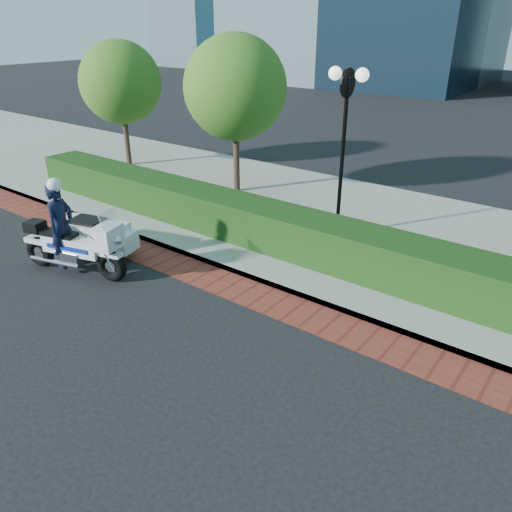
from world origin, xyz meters
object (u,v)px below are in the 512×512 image
Objects in this scene: lamppost at (344,128)px; tree_a at (121,83)px; police_motorcycle at (80,235)px; tree_b at (235,88)px.

tree_a is (-10.00, 1.30, 0.26)m from lamppost.
tree_a is at bearing 117.69° from police_motorcycle.
tree_b is (5.50, 0.00, 0.21)m from tree_a.
police_motorcycle is (0.43, -6.33, -2.66)m from tree_b.
lamppost is at bearing 35.61° from police_motorcycle.
tree_a is 0.94× the size of tree_b.
tree_b reaches higher than police_motorcycle.
police_motorcycle is at bearing -46.86° from tree_a.
tree_b is at bearing 0.00° from tree_a.
tree_a reaches higher than police_motorcycle.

